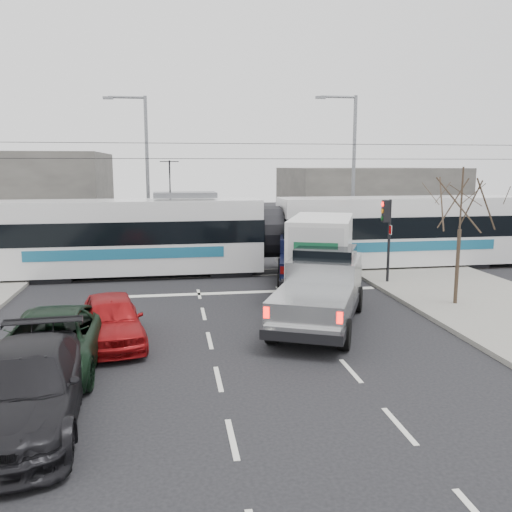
{
  "coord_description": "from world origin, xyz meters",
  "views": [
    {
      "loc": [
        -2.75,
        -15.64,
        5.2
      ],
      "look_at": [
        0.4,
        4.35,
        1.8
      ],
      "focal_mm": 38.0,
      "sensor_mm": 36.0,
      "label": 1
    }
  ],
  "objects": [
    {
      "name": "red_car",
      "position": [
        -4.55,
        0.23,
        0.72
      ],
      "size": [
        2.41,
        4.48,
        1.45
      ],
      "primitive_type": "imported",
      "rotation": [
        0.0,
        0.0,
        0.17
      ],
      "color": "maroon",
      "rests_on": "ground"
    },
    {
      "name": "dark_car",
      "position": [
        -5.72,
        -4.78,
        0.79
      ],
      "size": [
        2.58,
        5.56,
        1.57
      ],
      "primitive_type": "imported",
      "rotation": [
        0.0,
        0.0,
        0.07
      ],
      "color": "black",
      "rests_on": "ground"
    },
    {
      "name": "green_car",
      "position": [
        -5.85,
        -1.74,
        0.74
      ],
      "size": [
        2.54,
        5.38,
        1.49
      ],
      "primitive_type": "imported",
      "rotation": [
        0.0,
        0.0,
        -0.01
      ],
      "color": "black",
      "rests_on": "ground"
    },
    {
      "name": "silver_pickup",
      "position": [
        2.13,
        1.35,
        1.21
      ],
      "size": [
        4.8,
        7.01,
        2.43
      ],
      "rotation": [
        0.0,
        0.0,
        -0.42
      ],
      "color": "black",
      "rests_on": "ground"
    },
    {
      "name": "building_right",
      "position": [
        12.0,
        24.0,
        2.5
      ],
      "size": [
        12.0,
        10.0,
        5.0
      ],
      "primitive_type": "cube",
      "color": "slate",
      "rests_on": "ground"
    },
    {
      "name": "street_lamp_near",
      "position": [
        7.31,
        14.0,
        5.11
      ],
      "size": [
        2.38,
        0.25,
        9.0
      ],
      "color": "slate",
      "rests_on": "ground"
    },
    {
      "name": "traffic_signal",
      "position": [
        6.47,
        6.5,
        2.74
      ],
      "size": [
        0.44,
        0.44,
        3.6
      ],
      "color": "black",
      "rests_on": "ground"
    },
    {
      "name": "catenary",
      "position": [
        0.0,
        10.0,
        3.88
      ],
      "size": [
        60.0,
        0.2,
        7.0
      ],
      "color": "black",
      "rests_on": "ground"
    },
    {
      "name": "ground",
      "position": [
        0.0,
        0.0,
        0.0
      ],
      "size": [
        120.0,
        120.0,
        0.0
      ],
      "primitive_type": "plane",
      "color": "black",
      "rests_on": "ground"
    },
    {
      "name": "bare_tree",
      "position": [
        7.6,
        2.5,
        3.79
      ],
      "size": [
        2.4,
        2.4,
        5.0
      ],
      "color": "#47382B",
      "rests_on": "ground"
    },
    {
      "name": "box_truck",
      "position": [
        3.19,
        5.03,
        1.59
      ],
      "size": [
        4.36,
        6.81,
        3.22
      ],
      "rotation": [
        0.0,
        0.0,
        -0.36
      ],
      "color": "black",
      "rests_on": "ground"
    },
    {
      "name": "navy_pickup",
      "position": [
        2.97,
        7.35,
        1.15
      ],
      "size": [
        3.13,
        5.84,
        2.34
      ],
      "rotation": [
        0.0,
        0.0,
        -0.21
      ],
      "color": "black",
      "rests_on": "ground"
    },
    {
      "name": "tram",
      "position": [
        1.97,
        10.25,
        1.91
      ],
      "size": [
        26.33,
        3.09,
        5.37
      ],
      "rotation": [
        0.0,
        0.0,
        0.02
      ],
      "color": "silver",
      "rests_on": "ground"
    },
    {
      "name": "rails",
      "position": [
        0.0,
        10.0,
        0.01
      ],
      "size": [
        60.0,
        1.6,
        0.03
      ],
      "primitive_type": "cube",
      "color": "#33302D",
      "rests_on": "ground"
    },
    {
      "name": "street_lamp_far",
      "position": [
        -4.19,
        16.0,
        5.11
      ],
      "size": [
        2.38,
        0.25,
        9.0
      ],
      "color": "slate",
      "rests_on": "ground"
    }
  ]
}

